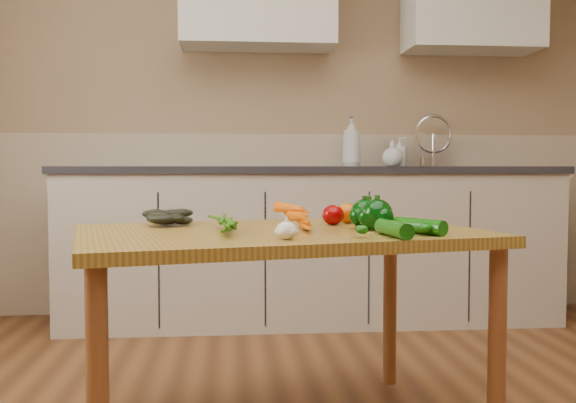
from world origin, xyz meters
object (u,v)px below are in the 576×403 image
(soap_bottle_b, at_px, (400,152))
(soap_bottle_c, at_px, (393,153))
(garlic_bulb, at_px, (287,231))
(zucchini_a, at_px, (419,226))
(leafy_greens, at_px, (165,213))
(zucchini_b, at_px, (394,229))
(pepper_a, at_px, (365,214))
(tomato_b, at_px, (347,213))
(tomato_c, at_px, (376,214))
(soap_bottle_a, at_px, (352,142))
(pepper_b, at_px, (369,214))
(table, at_px, (280,253))
(pepper_c, at_px, (377,215))
(tomato_a, at_px, (333,215))
(carrot_bunch, at_px, (275,220))

(soap_bottle_b, bearing_deg, soap_bottle_c, 171.00)
(garlic_bulb, xyz_separation_m, zucchini_a, (0.42, 0.12, -0.00))
(leafy_greens, height_order, zucchini_a, leafy_greens)
(leafy_greens, relative_size, zucchini_b, 0.93)
(pepper_a, distance_m, zucchini_b, 0.27)
(tomato_b, bearing_deg, garlic_bulb, -117.41)
(tomato_c, bearing_deg, garlic_bulb, -126.71)
(soap_bottle_a, height_order, pepper_b, soap_bottle_a)
(soap_bottle_c, distance_m, pepper_b, 1.69)
(zucchini_a, distance_m, zucchini_b, 0.13)
(table, xyz_separation_m, pepper_a, (0.29, 0.02, 0.12))
(zucchini_a, bearing_deg, pepper_a, 124.70)
(leafy_greens, relative_size, tomato_b, 2.27)
(soap_bottle_c, xyz_separation_m, pepper_b, (-0.49, -1.60, -0.24))
(leafy_greens, bearing_deg, tomato_c, 1.48)
(tomato_b, bearing_deg, soap_bottle_a, 78.70)
(garlic_bulb, distance_m, tomato_c, 0.63)
(soap_bottle_b, xyz_separation_m, zucchini_a, (-0.46, -1.93, -0.28))
(table, distance_m, garlic_bulb, 0.31)
(garlic_bulb, height_order, pepper_b, pepper_b)
(garlic_bulb, distance_m, tomato_b, 0.59)
(soap_bottle_b, relative_size, leafy_greens, 0.98)
(soap_bottle_a, xyz_separation_m, soap_bottle_c, (0.24, -0.03, -0.07))
(soap_bottle_a, bearing_deg, garlic_bulb, -85.34)
(tomato_c, relative_size, zucchini_a, 0.38)
(table, xyz_separation_m, pepper_c, (0.31, -0.05, 0.13))
(soap_bottle_b, height_order, tomato_c, soap_bottle_b)
(tomato_a, bearing_deg, zucchini_b, -73.96)
(pepper_c, distance_m, tomato_b, 0.29)
(pepper_b, relative_size, tomato_a, 1.18)
(soap_bottle_a, bearing_deg, tomato_c, -76.70)
(tomato_b, xyz_separation_m, tomato_c, (0.10, -0.02, -0.00))
(soap_bottle_a, relative_size, soap_bottle_b, 1.65)
(tomato_b, distance_m, tomato_c, 0.11)
(table, height_order, pepper_c, pepper_c)
(zucchini_a, bearing_deg, soap_bottle_b, 76.72)
(leafy_greens, xyz_separation_m, zucchini_a, (0.81, -0.36, -0.02))
(garlic_bulb, height_order, pepper_c, pepper_c)
(table, bearing_deg, leafy_greens, 141.00)
(leafy_greens, distance_m, pepper_a, 0.70)
(soap_bottle_b, xyz_separation_m, tomato_a, (-0.67, -1.61, -0.27))
(soap_bottle_b, height_order, carrot_bunch, soap_bottle_b)
(pepper_b, height_order, tomato_c, pepper_b)
(leafy_greens, height_order, tomato_a, leafy_greens)
(soap_bottle_b, relative_size, pepper_a, 1.86)
(tomato_a, xyz_separation_m, tomato_b, (0.07, 0.07, 0.00))
(table, height_order, pepper_b, pepper_b)
(tomato_c, distance_m, zucchini_b, 0.46)
(soap_bottle_c, xyz_separation_m, zucchini_a, (-0.38, -1.83, -0.27))
(soap_bottle_b, relative_size, pepper_c, 1.78)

